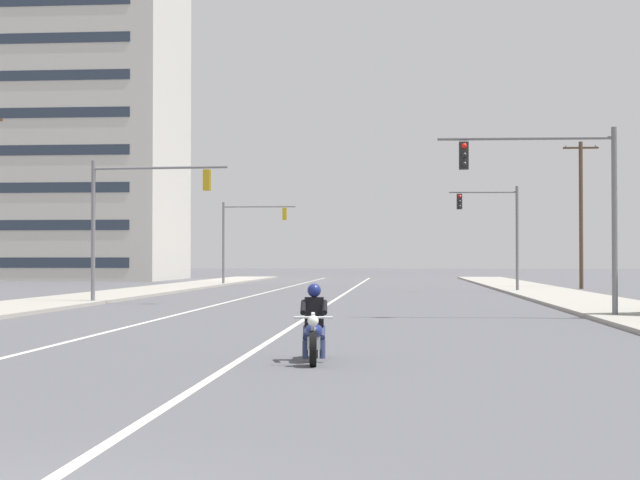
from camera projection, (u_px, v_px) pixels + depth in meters
lane_stripe_center at (342, 296)px, 51.83m from camera, size 0.16×100.00×0.01m
lane_stripe_left at (254, 295)px, 52.21m from camera, size 0.16×100.00×0.01m
sidewalk_kerb_right at (575, 299)px, 45.95m from camera, size 4.40×110.00×0.14m
sidewalk_kerb_left at (94, 297)px, 47.80m from camera, size 4.40×110.00×0.14m
motorcycle_with_rider at (314, 330)px, 18.32m from camera, size 0.70×2.19×1.46m
traffic_signal_near_right at (562, 190)px, 31.66m from camera, size 5.77×0.44×6.20m
traffic_signal_near_left at (133, 207)px, 42.15m from camera, size 6.04×0.57×6.20m
traffic_signal_mid_right at (498, 223)px, 57.06m from camera, size 4.04×0.56×6.20m
traffic_signal_mid_left at (245, 230)px, 72.86m from camera, size 5.48×0.37×6.20m
utility_pole_right_far at (581, 212)px, 63.93m from camera, size 2.29×0.26×9.63m
apartment_building_far_left_block at (43, 123)px, 93.78m from camera, size 25.61×15.91×29.97m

